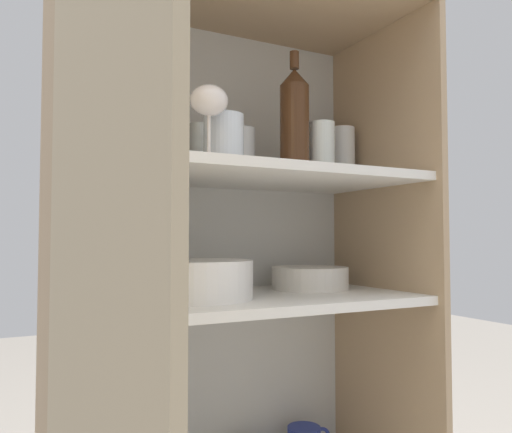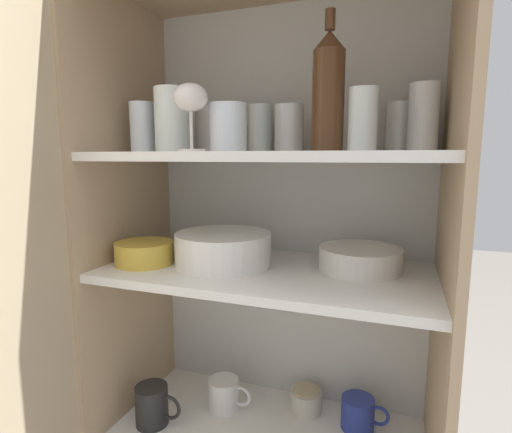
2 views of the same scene
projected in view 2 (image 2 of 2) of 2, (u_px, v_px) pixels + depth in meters
cupboard_back_panel at (288, 260)px, 1.14m from camera, size 0.80×0.02×1.38m
cupboard_side_left at (130, 266)px, 1.09m from camera, size 0.02×0.42×1.38m
cupboard_side_right at (445, 300)px, 0.83m from camera, size 0.02×0.42×1.38m
shelf_board_middle at (266, 272)px, 0.96m from camera, size 0.77×0.38×0.02m
shelf_board_upper at (267, 157)px, 0.91m from camera, size 0.77×0.38×0.02m
tumbler_glass_0 at (363, 120)px, 0.83m from camera, size 0.06×0.06×0.13m
tumbler_glass_1 at (210, 130)px, 1.03m from camera, size 0.07×0.07×0.11m
tumbler_glass_2 at (289, 129)px, 0.97m from camera, size 0.07×0.07×0.11m
tumbler_glass_3 at (260, 129)px, 1.03m from camera, size 0.06×0.06×0.12m
tumbler_glass_4 at (173, 120)px, 0.94m from camera, size 0.08×0.08×0.15m
tumbler_glass_5 at (423, 118)px, 0.87m from camera, size 0.07×0.07×0.15m
tumbler_glass_6 at (142, 128)px, 0.99m from camera, size 0.06×0.06×0.12m
tumbler_glass_7 at (228, 128)px, 0.88m from camera, size 0.08×0.08×0.10m
tumbler_glass_8 at (399, 128)px, 0.93m from camera, size 0.06×0.06×0.11m
wine_glass_0 at (191, 101)px, 0.83m from camera, size 0.07×0.07×0.14m
wine_bottle at (328, 91)px, 0.85m from camera, size 0.07×0.07×0.29m
plate_stack_white at (223, 249)px, 0.98m from camera, size 0.24×0.24×0.08m
mixing_bowl_large at (360, 258)px, 0.93m from camera, size 0.19×0.19×0.06m
serving_bowl_small at (144, 252)px, 0.99m from camera, size 0.14×0.14×0.06m
coffee_mug_primary at (224, 394)px, 1.11m from camera, size 0.12×0.09×0.09m
coffee_mug_extra_1 at (358, 413)px, 1.03m from camera, size 0.12×0.08×0.08m
coffee_mug_extra_2 at (153, 405)px, 1.04m from camera, size 0.13×0.08×0.10m
storage_jar at (306, 400)px, 1.10m from camera, size 0.09×0.09×0.07m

